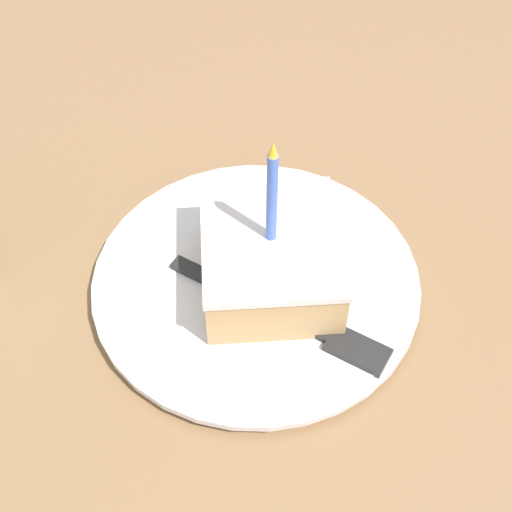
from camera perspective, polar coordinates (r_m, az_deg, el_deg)
name	(u,v)px	position (r m, az deg, el deg)	size (l,w,h in m)	color
ground_plane	(270,312)	(0.58, 1.14, -4.53)	(2.40, 2.40, 0.04)	olive
plate	(256,281)	(0.56, 0.00, -2.03)	(0.26, 0.26, 0.01)	silver
cake_slice	(267,258)	(0.53, 0.89, -0.15)	(0.10, 0.12, 0.14)	tan
fork	(291,318)	(0.53, 2.78, -4.94)	(0.16, 0.12, 0.00)	#262626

